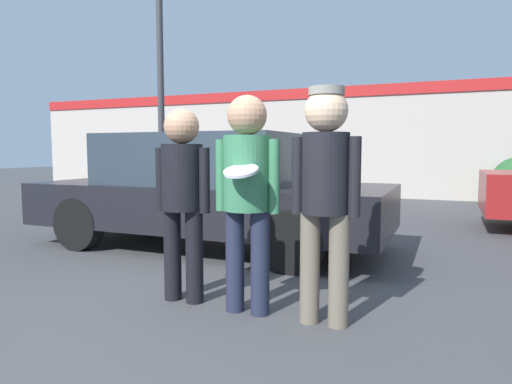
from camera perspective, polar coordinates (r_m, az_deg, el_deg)
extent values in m
plane|color=#3F3F42|center=(3.88, -6.65, -14.41)|extent=(56.00, 56.00, 0.00)
cube|color=#B2A89E|center=(13.08, 15.08, 6.11)|extent=(24.00, 0.18, 3.09)
cube|color=#B21E1E|center=(13.08, 15.16, 12.24)|extent=(24.00, 0.04, 0.30)
cylinder|color=black|center=(4.08, -10.39, -7.70)|extent=(0.15, 0.15, 0.79)
cylinder|color=black|center=(3.96, -7.70, -8.03)|extent=(0.15, 0.15, 0.79)
cylinder|color=black|center=(3.92, -9.21, 1.83)|extent=(0.35, 0.35, 0.56)
cylinder|color=black|center=(4.04, -11.79, 1.57)|extent=(0.09, 0.09, 0.55)
cylinder|color=black|center=(3.81, -6.46, 1.44)|extent=(0.09, 0.09, 0.55)
sphere|color=tan|center=(3.92, -9.30, 8.11)|extent=(0.30, 0.30, 0.30)
cylinder|color=#1E2338|center=(3.73, -2.65, -8.55)|extent=(0.15, 0.15, 0.83)
cylinder|color=#1E2338|center=(3.64, 0.51, -8.88)|extent=(0.15, 0.15, 0.83)
cylinder|color=#33724C|center=(3.58, -1.11, 2.37)|extent=(0.38, 0.38, 0.59)
cylinder|color=#33724C|center=(3.68, -4.35, 2.11)|extent=(0.09, 0.09, 0.57)
cylinder|color=#33724C|center=(3.49, 2.31, 1.95)|extent=(0.09, 0.09, 0.57)
sphere|color=tan|center=(3.59, -1.12, 9.57)|extent=(0.31, 0.31, 0.31)
cylinder|color=silver|center=(3.31, -1.90, 2.65)|extent=(0.26, 0.25, 0.10)
cylinder|color=#665B4C|center=(3.51, 6.74, -9.39)|extent=(0.15, 0.15, 0.84)
cylinder|color=#665B4C|center=(3.46, 10.30, -9.66)|extent=(0.15, 0.15, 0.84)
cylinder|color=black|center=(3.37, 8.67, 2.33)|extent=(0.35, 0.35, 0.59)
cylinder|color=black|center=(3.43, 5.22, 2.06)|extent=(0.09, 0.09, 0.58)
cylinder|color=black|center=(3.33, 12.22, 1.86)|extent=(0.09, 0.09, 0.58)
sphere|color=#DBB28E|center=(3.38, 8.78, 10.04)|extent=(0.31, 0.31, 0.31)
cylinder|color=gray|center=(3.39, 8.81, 12.35)|extent=(0.26, 0.26, 0.06)
cube|color=black|center=(6.19, -5.83, -1.55)|extent=(4.76, 1.90, 0.57)
cube|color=#28333D|center=(6.19, -6.65, 4.15)|extent=(2.48, 1.64, 0.66)
cylinder|color=black|center=(6.48, 9.47, -3.35)|extent=(0.69, 0.22, 0.69)
cylinder|color=black|center=(4.86, 4.72, -6.16)|extent=(0.69, 0.22, 0.69)
cylinder|color=black|center=(7.72, -12.39, -2.03)|extent=(0.69, 0.22, 0.69)
cylinder|color=black|center=(6.42, -21.25, -3.72)|extent=(0.69, 0.22, 0.69)
cylinder|color=#38383D|center=(8.72, -11.84, 13.70)|extent=(0.12, 0.12, 5.21)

